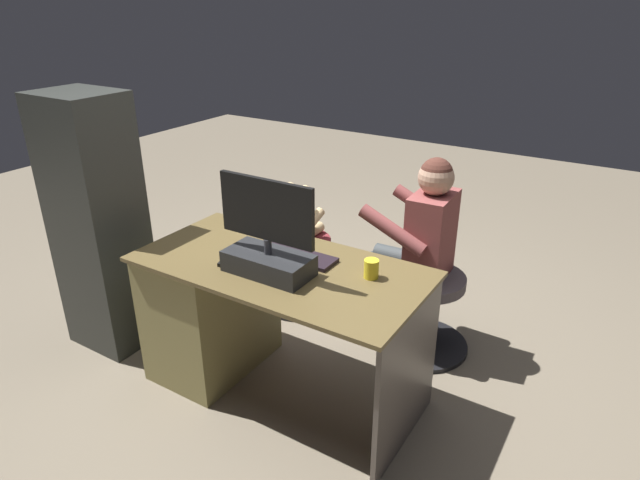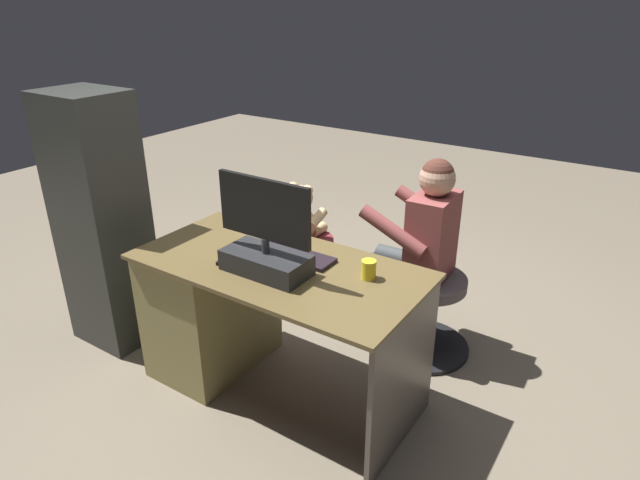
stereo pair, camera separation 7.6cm
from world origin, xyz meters
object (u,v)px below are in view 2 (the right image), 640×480
object	(u,v)px
tv_remote	(227,258)
computer_mouse	(247,242)
monitor	(266,246)
keyboard	(294,255)
person	(417,239)
teddy_bear	(302,214)
visitor_chair	(425,308)
desk	(224,305)
cup	(369,269)
office_chair_teddy	(301,265)

from	to	relation	value
tv_remote	computer_mouse	bearing A→B (deg)	-97.52
monitor	computer_mouse	distance (m)	0.34
keyboard	person	world-z (taller)	person
teddy_bear	tv_remote	bearing A→B (deg)	102.48
teddy_bear	visitor_chair	size ratio (longest dim) A/B	0.69
desk	cup	xyz separation A→B (m)	(-0.81, -0.11, 0.40)
keyboard	visitor_chair	bearing A→B (deg)	-124.36
desk	computer_mouse	size ratio (longest dim) A/B	14.68
monitor	cup	xyz separation A→B (m)	(-0.42, -0.21, -0.09)
teddy_bear	person	distance (m)	0.81
computer_mouse	teddy_bear	xyz separation A→B (m)	(0.17, -0.73, -0.13)
keyboard	desk	bearing A→B (deg)	14.88
cup	office_chair_teddy	xyz separation A→B (m)	(0.86, -0.68, -0.51)
monitor	keyboard	world-z (taller)	monitor
monitor	tv_remote	size ratio (longest dim) A/B	3.25
monitor	person	distance (m)	0.95
office_chair_teddy	teddy_bear	xyz separation A→B (m)	(0.00, -0.01, 0.36)
computer_mouse	desk	bearing A→B (deg)	33.81
tv_remote	cup	bearing A→B (deg)	-178.54
monitor	visitor_chair	world-z (taller)	monitor
visitor_chair	person	distance (m)	0.42
computer_mouse	visitor_chair	xyz separation A→B (m)	(-0.72, -0.68, -0.49)
desk	cup	distance (m)	0.90
monitor	office_chair_teddy	size ratio (longest dim) A/B	0.97
cup	person	world-z (taller)	person
person	cup	bearing A→B (deg)	94.49
computer_mouse	tv_remote	xyz separation A→B (m)	(-0.03, 0.18, -0.01)
monitor	person	size ratio (longest dim) A/B	0.42
monitor	visitor_chair	bearing A→B (deg)	-118.10
office_chair_teddy	computer_mouse	bearing A→B (deg)	103.64
person	monitor	bearing A→B (deg)	66.67
tv_remote	teddy_bear	distance (m)	0.93
computer_mouse	office_chair_teddy	bearing A→B (deg)	-76.36
computer_mouse	teddy_bear	size ratio (longest dim) A/B	0.26
desk	person	bearing A→B (deg)	-134.75
cup	office_chair_teddy	size ratio (longest dim) A/B	0.18
desk	keyboard	distance (m)	0.54
desk	monitor	world-z (taller)	monitor
tv_remote	visitor_chair	xyz separation A→B (m)	(-0.70, -0.86, -0.48)
tv_remote	visitor_chair	size ratio (longest dim) A/B	0.28
keyboard	cup	bearing A→B (deg)	-178.98
computer_mouse	visitor_chair	distance (m)	1.11
computer_mouse	teddy_bear	bearing A→B (deg)	-76.60
computer_mouse	monitor	bearing A→B (deg)	147.14
desk	cup	bearing A→B (deg)	-172.09
computer_mouse	keyboard	bearing A→B (deg)	-174.71
teddy_bear	monitor	bearing A→B (deg)	116.11
office_chair_teddy	visitor_chair	xyz separation A→B (m)	(-0.89, 0.03, -0.01)
cup	visitor_chair	world-z (taller)	cup
tv_remote	office_chair_teddy	size ratio (longest dim) A/B	0.30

